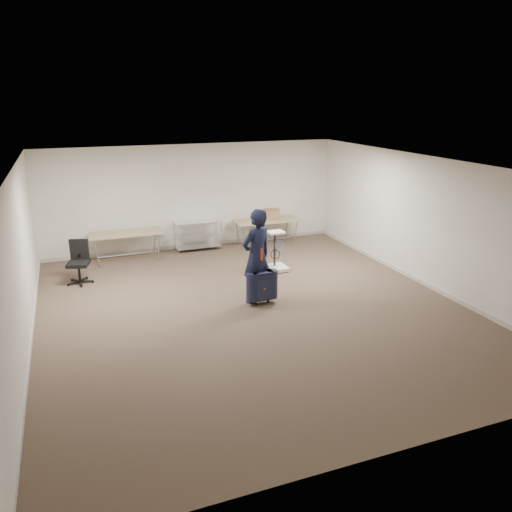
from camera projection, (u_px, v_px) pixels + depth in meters
name	position (u px, v px, depth m)	size (l,w,h in m)	color
ground	(252.00, 308.00, 9.82)	(9.00, 9.00, 0.00)	#4B3D2D
room_shell	(230.00, 283.00, 11.03)	(8.00, 9.00, 9.00)	beige
folding_table_left	(126.00, 235.00, 12.48)	(1.80, 0.75, 0.73)	#98855D
folding_table_right	(267.00, 222.00, 13.77)	(1.80, 0.75, 0.73)	#98855D
wire_shelf	(198.00, 234.00, 13.42)	(1.22, 0.47, 0.80)	silver
person	(257.00, 256.00, 9.87)	(0.70, 0.46, 1.92)	black
suitcase	(262.00, 286.00, 9.91)	(0.43, 0.25, 1.16)	#161933
office_chair	(79.00, 270.00, 11.09)	(0.58, 0.58, 0.96)	black
equipment_cart	(276.00, 260.00, 11.87)	(0.55, 0.55, 0.97)	beige
cardboard_box	(272.00, 214.00, 13.71)	(0.40, 0.30, 0.30)	olive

